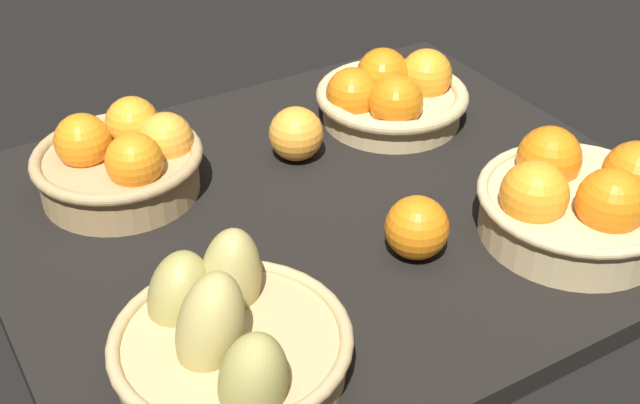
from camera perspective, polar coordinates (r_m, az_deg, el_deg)
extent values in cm
cube|color=black|center=(111.32, 0.63, -0.91)|extent=(84.00, 72.00, 3.00)
cylinder|color=tan|center=(87.14, -5.92, -10.10)|extent=(23.09, 23.09, 4.11)
torus|color=tan|center=(85.71, -6.00, -9.12)|extent=(24.52, 24.52, 1.43)
ellipsoid|color=tan|center=(83.20, -7.38, -8.30)|extent=(11.96, 9.87, 13.05)
ellipsoid|color=tan|center=(89.85, -6.01, -5.19)|extent=(9.42, 7.97, 12.90)
ellipsoid|color=#9E934C|center=(89.29, -9.41, -6.19)|extent=(11.75, 10.35, 11.49)
ellipsoid|color=#9E934C|center=(79.57, -4.51, -11.92)|extent=(10.01, 8.57, 11.34)
cylinder|color=tan|center=(108.51, 16.69, -0.84)|extent=(22.92, 22.92, 5.64)
torus|color=tan|center=(106.98, 16.93, 0.40)|extent=(24.32, 24.32, 1.40)
sphere|color=orange|center=(103.32, 18.95, -0.02)|extent=(8.16, 8.16, 8.16)
sphere|color=orange|center=(102.68, 14.17, 0.50)|extent=(8.16, 8.16, 8.16)
sphere|color=orange|center=(110.43, 15.11, 2.87)|extent=(8.16, 8.16, 8.16)
sphere|color=orange|center=(109.67, 20.41, 1.76)|extent=(8.16, 8.16, 8.16)
cylinder|color=tan|center=(129.69, 4.82, 6.36)|extent=(20.77, 20.77, 4.21)
torus|color=tan|center=(128.71, 4.86, 7.18)|extent=(22.94, 22.94, 2.17)
sphere|color=orange|center=(122.63, 5.11, 6.71)|extent=(7.90, 7.90, 7.90)
sphere|color=orange|center=(128.87, 4.23, 8.55)|extent=(7.90, 7.90, 7.90)
sphere|color=orange|center=(125.42, 2.21, 7.24)|extent=(7.90, 7.90, 7.90)
sphere|color=orange|center=(130.47, 7.13, 8.46)|extent=(7.90, 7.90, 7.90)
cylinder|color=tan|center=(114.89, -13.28, 1.85)|extent=(20.67, 20.67, 5.53)
torus|color=tan|center=(113.46, -13.46, 3.03)|extent=(22.29, 22.29, 1.62)
sphere|color=#F49E33|center=(113.80, -10.29, 4.15)|extent=(7.30, 7.30, 7.30)
sphere|color=orange|center=(113.19, -15.63, 3.94)|extent=(7.30, 7.30, 7.30)
sphere|color=orange|center=(108.18, -12.35, 2.69)|extent=(7.30, 7.30, 7.30)
sphere|color=orange|center=(117.69, -12.47, 5.19)|extent=(7.30, 7.30, 7.30)
sphere|color=#F49E33|center=(118.73, -1.62, 4.59)|extent=(7.67, 7.67, 7.67)
sphere|color=orange|center=(100.71, 6.51, -1.72)|extent=(7.70, 7.70, 7.70)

